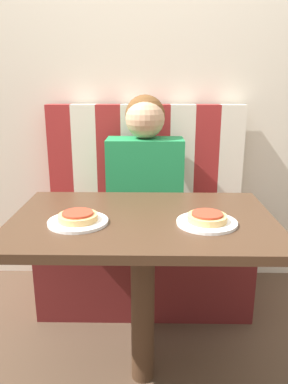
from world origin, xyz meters
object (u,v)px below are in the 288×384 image
(plate_left, at_px, (78,222))
(person, at_px, (145,163))
(pizza_right, at_px, (207,217))
(plate_right, at_px, (207,223))
(pizza_left, at_px, (78,217))

(plate_left, bearing_deg, person, 71.73)
(person, xyz_separation_m, pizza_right, (0.24, -0.73, -0.05))
(person, relative_size, plate_right, 3.26)
(plate_right, bearing_deg, pizza_left, 180.00)
(pizza_right, bearing_deg, pizza_left, 180.00)
(plate_left, relative_size, pizza_left, 1.53)
(plate_right, height_order, pizza_left, pizza_left)
(plate_left, distance_m, plate_right, 0.48)
(plate_left, height_order, plate_right, same)
(pizza_left, xyz_separation_m, pizza_right, (0.48, 0.00, 0.00))
(person, distance_m, pizza_right, 0.77)
(person, xyz_separation_m, plate_right, (0.24, -0.73, -0.07))
(plate_right, xyz_separation_m, pizza_left, (-0.48, 0.00, 0.02))
(plate_left, distance_m, pizza_left, 0.02)
(pizza_left, bearing_deg, person, 71.73)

